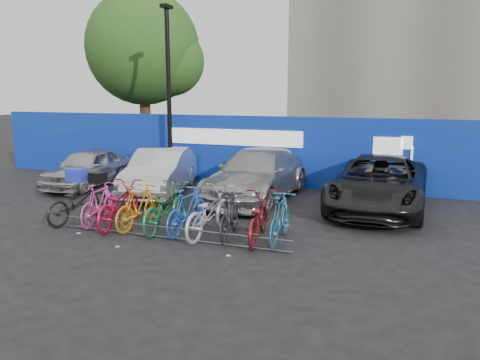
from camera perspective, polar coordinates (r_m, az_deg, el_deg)
The scene contains 21 objects.
ground at distance 11.02m, azimuth -7.09°, elevation -6.34°, with size 100.00×100.00×0.00m, color black.
hoarding at distance 16.22m, azimuth 2.57°, elevation 3.58°, with size 22.00×0.18×2.40m.
tree at distance 22.70m, azimuth -11.16°, elevation 15.20°, with size 5.40×5.20×7.80m.
lamppost at distance 16.81m, azimuth -8.68°, elevation 10.78°, with size 0.25×0.50×6.11m.
bike_rack at distance 10.46m, azimuth -8.62°, elevation -6.37°, with size 5.60×0.03×0.30m.
car_0 at distance 16.91m, azimuth -18.05°, elevation 1.46°, with size 1.54×3.82×1.30m, color #A7A6AB.
car_1 at distance 15.09m, azimuth -9.68°, elevation 1.02°, with size 1.51×4.34×1.43m, color #B4B4B8.
car_2 at distance 14.21m, azimuth 2.06°, elevation 0.69°, with size 2.08×5.12×1.49m, color #98999D.
car_3 at distance 13.46m, azimuth 16.56°, elevation -0.37°, with size 2.43×5.27×1.46m, color black.
bike_0 at distance 12.39m, azimuth -19.11°, elevation -2.49°, with size 0.68×1.95×1.03m, color black.
bike_1 at distance 12.01m, azimuth -16.78°, elevation -2.72°, with size 0.49×1.73×1.04m, color #CE449A.
bike_2 at distance 11.67m, azimuth -14.62°, elevation -2.91°, with size 0.71×2.04×1.07m, color #B00E2E.
bike_3 at distance 11.37m, azimuth -12.23°, elevation -3.20°, with size 0.50×1.76×1.06m, color orange.
bike_4 at distance 11.16m, azimuth -9.10°, elevation -3.29°, with size 0.72×2.06×1.08m, color #1C673C.
bike_5 at distance 10.82m, azimuth -6.41°, elevation -3.70°, with size 0.50×1.78×1.07m, color blue.
bike_6 at distance 10.58m, azimuth -3.82°, elevation -3.92°, with size 0.72×2.08×1.09m, color #B7B9C0.
bike_7 at distance 10.45m, azimuth -1.28°, elevation -4.31°, with size 0.48×1.69×1.01m, color black.
bike_8 at distance 10.22m, azimuth 2.14°, elevation -4.61°, with size 0.69×1.97×1.03m, color maroon.
bike_9 at distance 10.14m, azimuth 4.92°, elevation -4.65°, with size 0.50×1.78×1.07m, color #245D7F.
cargo_crate at distance 12.26m, azimuth -19.30°, elevation 0.56°, with size 0.44×0.33×0.31m, color #1C2CB4.
cargo_topcase at distance 11.89m, azimuth -16.94°, elevation 0.32°, with size 0.34×0.31×0.25m, color black.
Camera 1 is at (4.87, -9.34, 3.21)m, focal length 35.00 mm.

